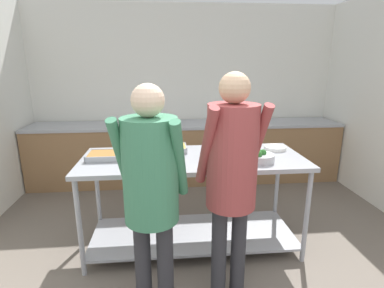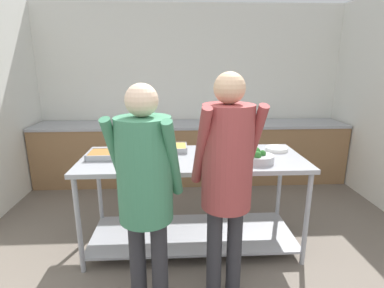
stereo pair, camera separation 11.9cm
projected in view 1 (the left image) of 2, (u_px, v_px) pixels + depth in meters
wall_rear at (185, 93)px, 4.75m from camera, size 4.79×0.06×2.65m
back_counter at (187, 152)px, 4.62m from camera, size 4.63×0.65×0.91m
serving_counter at (193, 187)px, 2.89m from camera, size 2.07×0.82×0.93m
serving_tray_roast at (111, 156)px, 2.77m from camera, size 0.42×0.27×0.05m
serving_tray_vegetables at (163, 149)px, 2.99m from camera, size 0.47×0.26×0.05m
sauce_pan at (217, 155)px, 2.72m from camera, size 0.43×0.29×0.09m
broccoli_bowl at (260, 157)px, 2.67m from camera, size 0.26×0.26×0.13m
plate_stack at (275, 148)px, 3.04m from camera, size 0.22×0.22×0.04m
guest_serving_left at (151, 182)px, 1.96m from camera, size 0.52×0.41×1.67m
guest_serving_right at (232, 168)px, 2.09m from camera, size 0.50×0.41×1.73m
water_bottle at (249, 114)px, 4.65m from camera, size 0.06×0.06×0.23m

